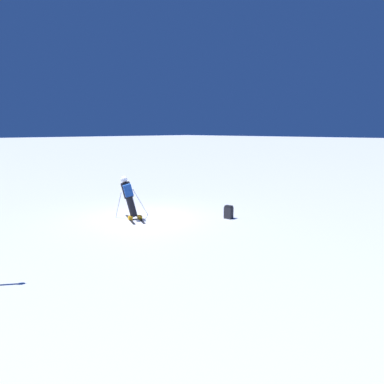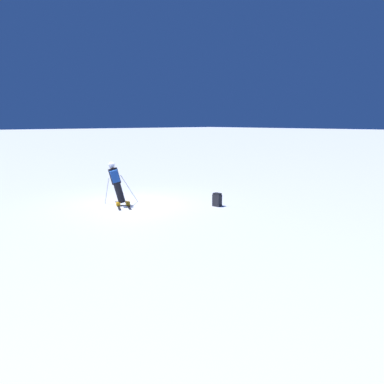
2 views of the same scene
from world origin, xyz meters
TOP-DOWN VIEW (x-y plane):
  - ground_plane at (0.00, 0.00)m, footprint 300.00×300.00m
  - skier at (0.57, -0.07)m, footprint 1.39×1.62m
  - spare_backpack at (-2.21, 2.42)m, footprint 0.26×0.33m

SIDE VIEW (x-z plane):
  - ground_plane at x=0.00m, z-range 0.00..0.00m
  - spare_backpack at x=-2.21m, z-range -0.01..0.49m
  - skier at x=0.57m, z-range 0.08..1.76m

